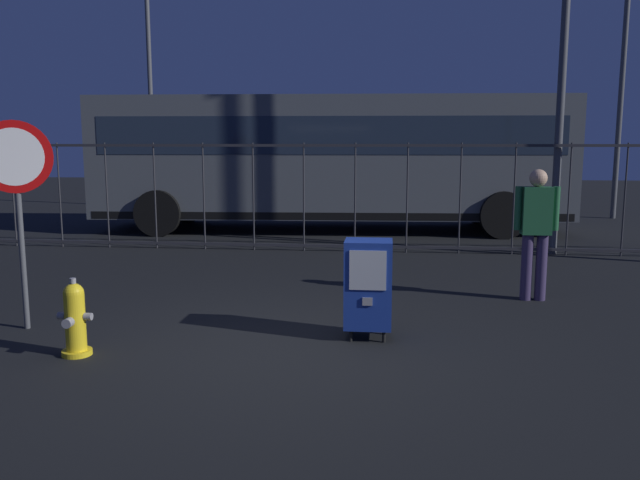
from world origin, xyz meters
The scene contains 10 objects.
ground_plane centered at (0.00, 0.00, 0.00)m, with size 60.00×60.00×0.00m, color black.
fire_hydrant centered at (-1.86, -0.38, 0.35)m, with size 0.33×0.32×0.75m.
newspaper_box_primary centered at (0.87, 0.45, 0.57)m, with size 0.48×0.42×1.02m.
stop_sign centered at (-2.82, 0.39, 1.60)m, with size 0.71×0.31×2.23m.
pedestrian centered at (2.93, 2.28, 0.95)m, with size 0.55×0.22×1.67m.
fence_barrier centered at (0.00, 5.74, 1.02)m, with size 18.03×0.04×2.00m.
bus_near centered at (-0.24, 8.74, 1.71)m, with size 10.62×3.23×3.00m.
street_light_near_right centered at (4.06, 5.86, 4.00)m, with size 0.32×0.32×6.89m.
street_light_far_left centered at (-6.24, 13.53, 4.51)m, with size 0.32×0.32×7.87m.
street_light_far_right centered at (7.09, 11.77, 3.87)m, with size 0.32×0.32×6.64m.
Camera 1 is at (1.04, -5.94, 1.99)m, focal length 35.84 mm.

